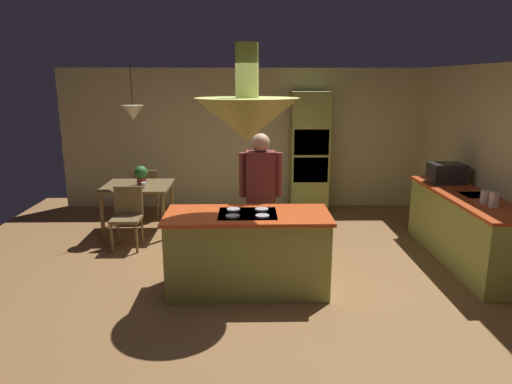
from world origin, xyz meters
TOP-DOWN VIEW (x-y plane):
  - ground at (0.00, 0.00)m, footprint 8.16×8.16m
  - wall_back at (0.00, 3.45)m, footprint 6.80×0.10m
  - kitchen_island at (0.00, -0.20)m, footprint 1.82×0.80m
  - counter_run_right at (2.84, 0.60)m, footprint 0.73×2.42m
  - oven_tower at (1.10, 3.04)m, footprint 0.66×0.62m
  - dining_table at (-1.70, 1.90)m, footprint 1.02×0.92m
  - person_at_island at (0.16, 0.47)m, footprint 0.53×0.23m
  - range_hood at (0.00, -0.20)m, footprint 1.10×1.10m
  - pendant_light_over_table at (-1.70, 1.90)m, footprint 0.32×0.32m
  - chair_facing_island at (-1.70, 1.22)m, footprint 0.40×0.40m
  - chair_by_back_wall at (-1.70, 2.58)m, footprint 0.40×0.40m
  - potted_plant_on_table at (-1.63, 1.88)m, footprint 0.20×0.20m
  - cup_on_table at (-1.55, 1.67)m, footprint 0.07×0.07m
  - canister_flour at (2.84, 0.01)m, footprint 0.11×0.11m
  - canister_sugar at (2.84, 0.19)m, footprint 0.13×0.13m
  - microwave_on_counter at (2.84, 1.31)m, footprint 0.46×0.36m

SIDE VIEW (x-z plane):
  - ground at x=0.00m, z-range 0.00..0.00m
  - kitchen_island at x=0.00m, z-range -0.01..0.92m
  - counter_run_right at x=2.84m, z-range 0.01..0.91m
  - chair_facing_island at x=-1.70m, z-range 0.07..0.94m
  - chair_by_back_wall at x=-1.70m, z-range 0.07..0.94m
  - dining_table at x=-1.70m, z-range 0.28..1.04m
  - cup_on_table at x=-1.55m, z-range 0.76..0.85m
  - potted_plant_on_table at x=-1.63m, z-range 0.78..1.08m
  - canister_sugar at x=2.84m, z-range 0.90..1.06m
  - person_at_island at x=0.16m, z-range 0.13..1.84m
  - canister_flour at x=2.84m, z-range 0.90..1.08m
  - microwave_on_counter at x=2.84m, z-range 0.90..1.18m
  - oven_tower at x=1.10m, z-range 0.00..2.14m
  - wall_back at x=0.00m, z-range 0.00..2.55m
  - pendant_light_over_table at x=-1.70m, z-range 1.45..2.27m
  - range_hood at x=0.00m, z-range 1.45..2.45m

